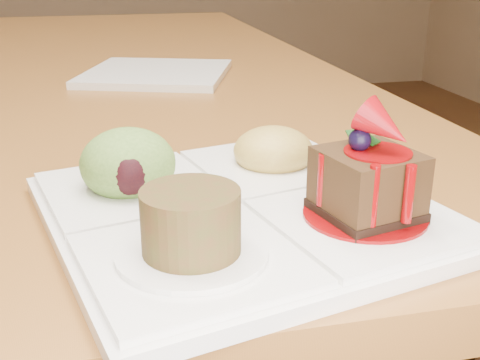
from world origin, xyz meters
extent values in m
cube|color=brown|center=(0.00, 0.00, 0.73)|extent=(1.00, 1.80, 0.04)
cylinder|color=brown|center=(0.44, 0.84, 0.35)|extent=(0.06, 0.06, 0.71)
cylinder|color=black|center=(0.89, -0.13, 0.20)|extent=(0.03, 0.03, 0.40)
cylinder|color=black|center=(0.56, -0.21, 0.20)|extent=(0.03, 0.03, 0.40)
cube|color=white|center=(0.18, -0.75, 0.76)|extent=(0.34, 0.34, 0.01)
cube|color=white|center=(0.26, -0.80, 0.77)|extent=(0.16, 0.16, 0.01)
cube|color=white|center=(0.13, -0.83, 0.77)|extent=(0.16, 0.16, 0.01)
cube|color=white|center=(0.09, -0.70, 0.77)|extent=(0.16, 0.16, 0.01)
cube|color=white|center=(0.23, -0.67, 0.77)|extent=(0.16, 0.16, 0.01)
cylinder|color=#730406|center=(0.26, -0.80, 0.77)|extent=(0.09, 0.09, 0.00)
cube|color=black|center=(0.26, -0.80, 0.77)|extent=(0.08, 0.08, 0.01)
cube|color=#33200E|center=(0.26, -0.80, 0.80)|extent=(0.08, 0.08, 0.04)
cylinder|color=#730406|center=(0.26, -0.80, 0.82)|extent=(0.05, 0.05, 0.00)
sphere|color=black|center=(0.25, -0.80, 0.83)|extent=(0.02, 0.02, 0.02)
cone|color=maroon|center=(0.27, -0.81, 0.84)|extent=(0.05, 0.05, 0.04)
cube|color=#113F0F|center=(0.26, -0.79, 0.82)|extent=(0.02, 0.02, 0.01)
cube|color=#113F0F|center=(0.25, -0.79, 0.82)|extent=(0.01, 0.02, 0.01)
cylinder|color=#730406|center=(0.25, -0.83, 0.80)|extent=(0.01, 0.01, 0.05)
cylinder|color=#730406|center=(0.27, -0.83, 0.80)|extent=(0.01, 0.01, 0.04)
cylinder|color=#730406|center=(0.23, -0.79, 0.80)|extent=(0.01, 0.01, 0.04)
cylinder|color=white|center=(0.13, -0.83, 0.77)|extent=(0.10, 0.10, 0.00)
cylinder|color=#4C2815|center=(0.13, -0.83, 0.79)|extent=(0.06, 0.06, 0.04)
cylinder|color=#49240F|center=(0.13, -0.83, 0.81)|extent=(0.05, 0.05, 0.00)
ellipsoid|color=olive|center=(0.09, -0.70, 0.79)|extent=(0.08, 0.08, 0.06)
ellipsoid|color=black|center=(0.09, -0.73, 0.79)|extent=(0.04, 0.03, 0.03)
ellipsoid|color=gold|center=(0.23, -0.67, 0.78)|extent=(0.07, 0.07, 0.04)
cube|color=#CC4C0E|center=(0.24, -0.66, 0.78)|extent=(0.02, 0.02, 0.02)
cube|color=#5E7D1B|center=(0.22, -0.65, 0.78)|extent=(0.02, 0.02, 0.02)
cube|color=#CC4C0E|center=(0.21, -0.67, 0.78)|extent=(0.02, 0.02, 0.02)
cube|color=#5E7D1B|center=(0.23, -0.69, 0.78)|extent=(0.02, 0.02, 0.02)
cube|color=white|center=(0.17, -0.16, 0.76)|extent=(0.29, 0.29, 0.01)
camera|label=1|loc=(0.08, -1.17, 0.95)|focal=45.00mm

